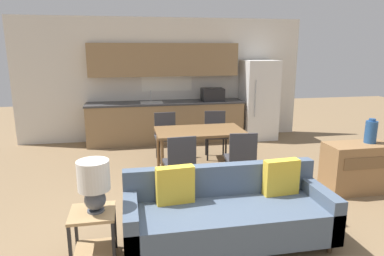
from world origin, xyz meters
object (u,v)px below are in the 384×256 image
object	(u,v)px
credenza	(356,168)
dining_chair_near_left	(180,161)
dining_table	(200,134)
dining_chair_far_left	(166,134)
couch	(227,213)
vase	(371,132)
dining_chair_far_right	(215,132)
refrigerator	(259,100)
table_lamp	(94,182)
dining_chair_near_right	(241,157)
side_table	(93,228)

from	to	relation	value
credenza	dining_chair_near_left	world-z (taller)	dining_chair_near_left
dining_table	dining_chair_far_left	distance (m)	0.93
couch	vase	size ratio (longest dim) A/B	6.08
dining_chair_near_left	dining_chair_far_left	size ratio (longest dim) A/B	1.00
credenza	dining_chair_far_right	distance (m)	2.53
dining_chair_near_left	refrigerator	bearing A→B (deg)	-133.00
dining_chair_near_left	dining_chair_far_left	xyz separation A→B (m)	(-0.01, 1.61, 0.00)
table_lamp	dining_chair_far_left	bearing A→B (deg)	71.27
dining_chair_far_left	dining_chair_near_right	bearing A→B (deg)	-62.78
refrigerator	dining_chair_far_left	distance (m)	2.58
side_table	vase	world-z (taller)	vase
side_table	table_lamp	world-z (taller)	table_lamp
table_lamp	refrigerator	bearing A→B (deg)	51.92
couch	dining_chair_near_right	xyz separation A→B (m)	(0.61, 1.37, 0.16)
dining_table	vase	size ratio (longest dim) A/B	4.08
refrigerator	dining_chair_near_right	bearing A→B (deg)	-116.08
credenza	dining_chair_far_left	distance (m)	3.23
side_table	dining_chair_far_left	xyz separation A→B (m)	(1.06, 3.04, 0.14)
refrigerator	side_table	size ratio (longest dim) A/B	3.40
side_table	dining_chair_near_left	xyz separation A→B (m)	(1.07, 1.43, 0.14)
dining_chair_far_right	couch	bearing A→B (deg)	-94.03
dining_chair_near_left	dining_chair_far_left	bearing A→B (deg)	-93.62
vase	dining_chair_near_left	distance (m)	2.77
table_lamp	dining_chair_near_left	xyz separation A→B (m)	(1.04, 1.43, -0.34)
vase	dining_chair_far_right	distance (m)	2.66
dining_chair_near_right	dining_chair_far_right	bearing A→B (deg)	-84.28
vase	dining_chair_near_left	bearing A→B (deg)	172.43
dining_chair_near_left	table_lamp	bearing A→B (deg)	50.03
side_table	credenza	bearing A→B (deg)	16.15
dining_table	refrigerator	bearing A→B (deg)	47.47
couch	dining_chair_far_left	bearing A→B (deg)	95.92
table_lamp	credenza	distance (m)	3.74
table_lamp	dining_chair_near_right	world-z (taller)	table_lamp
side_table	dining_chair_near_left	size ratio (longest dim) A/B	0.60
couch	dining_chair_far_left	size ratio (longest dim) A/B	2.47
credenza	dining_chair_far_left	size ratio (longest dim) A/B	1.05
credenza	vase	world-z (taller)	vase
refrigerator	dining_chair_far_right	size ratio (longest dim) A/B	2.04
credenza	dining_table	bearing A→B (deg)	149.74
dining_table	dining_chair_far_right	size ratio (longest dim) A/B	1.66
side_table	table_lamp	bearing A→B (deg)	3.26
vase	dining_chair_near_left	xyz separation A→B (m)	(-2.71, 0.36, -0.39)
dining_chair_near_left	dining_chair_far_right	distance (m)	1.83
dining_chair_near_left	credenza	bearing A→B (deg)	167.36
dining_chair_near_left	dining_chair_far_right	world-z (taller)	same
side_table	dining_chair_near_right	world-z (taller)	dining_chair_near_right
side_table	dining_table	bearing A→B (deg)	55.74
credenza	dining_chair_far_left	bearing A→B (deg)	141.74
refrigerator	dining_chair_near_right	distance (m)	3.09
credenza	vase	bearing A→B (deg)	7.84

